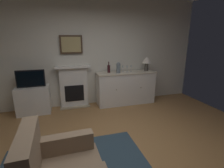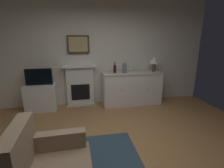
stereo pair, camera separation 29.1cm
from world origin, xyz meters
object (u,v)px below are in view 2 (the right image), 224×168
wine_glass_right (138,68)px  fireplace_unit (80,86)px  vase_decorative (124,68)px  framed_picture (78,44)px  wine_glass_left (129,68)px  tv_set (39,77)px  wine_glass_center (134,68)px  wine_bottle (115,69)px  table_lamp (154,61)px  tv_cabinet (41,97)px  sideboard_cabinet (132,88)px

wine_glass_right → fireplace_unit: bearing=173.8°
wine_glass_right → vase_decorative: vase_decorative is taller
framed_picture → wine_glass_right: size_ratio=3.33×
wine_glass_left → vase_decorative: vase_decorative is taller
wine_glass_left → tv_set: bearing=-179.0°
wine_glass_center → wine_glass_left: bearing=164.9°
wine_bottle → wine_glass_left: 0.40m
fireplace_unit → wine_glass_right: bearing=-6.2°
table_lamp → tv_cabinet: 3.08m
fireplace_unit → wine_glass_left: size_ratio=6.67×
framed_picture → sideboard_cabinet: size_ratio=0.34×
fireplace_unit → tv_set: fireplace_unit is taller
vase_decorative → tv_set: bearing=178.9°
wine_bottle → wine_glass_center: (0.51, -0.04, 0.01)m
sideboard_cabinet → tv_set: (-2.37, -0.01, 0.42)m
wine_glass_right → wine_bottle: bearing=176.8°
wine_glass_left → wine_glass_center: same height
wine_glass_right → tv_set: size_ratio=0.27×
table_lamp → tv_set: bearing=-179.8°
fireplace_unit → table_lamp: (1.99, -0.18, 0.62)m
tv_set → table_lamp: bearing=0.2°
framed_picture → table_lamp: 2.05m
tv_cabinet → wine_bottle: bearing=0.9°
wine_glass_center → tv_cabinet: wine_glass_center is taller
sideboard_cabinet → wine_glass_left: bearing=158.8°
wine_bottle → wine_glass_right: (0.62, -0.03, 0.01)m
wine_bottle → wine_glass_center: 0.51m
wine_glass_center → tv_cabinet: (-2.40, 0.01, -0.68)m
wine_glass_left → tv_set: tv_set is taller
fireplace_unit → tv_cabinet: fireplace_unit is taller
wine_glass_center → wine_glass_right: (0.11, 0.01, 0.00)m
vase_decorative → tv_cabinet: 2.24m
framed_picture → wine_glass_center: (1.42, -0.22, -0.61)m
wine_bottle → tv_set: 1.90m
sideboard_cabinet → table_lamp: size_ratio=4.03×
wine_glass_left → tv_cabinet: (-2.29, -0.02, -0.68)m
vase_decorative → framed_picture: bearing=166.7°
fireplace_unit → tv_set: bearing=-169.2°
table_lamp → wine_glass_center: (-0.57, 0.00, -0.16)m
tv_cabinet → tv_set: (-0.00, -0.02, 0.53)m
fireplace_unit → table_lamp: bearing=-5.1°
wine_glass_center → vase_decorative: vase_decorative is taller
wine_bottle → tv_set: size_ratio=0.47×
framed_picture → vase_decorative: size_ratio=1.96×
wine_glass_center → wine_glass_right: same height
wine_glass_right → vase_decorative: size_ratio=0.59×
tv_set → wine_glass_left: bearing=1.0°
wine_glass_left → tv_cabinet: bearing=-179.6°
sideboard_cabinet → tv_cabinet: sideboard_cabinet is taller
fireplace_unit → tv_cabinet: size_ratio=1.47×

